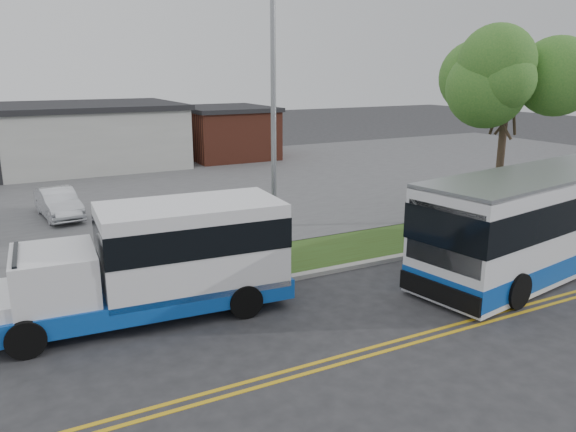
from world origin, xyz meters
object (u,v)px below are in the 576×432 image
tree_east (508,79)px  transit_bus (554,217)px  parked_car_a (58,203)px  streetlight_near (274,113)px  shuttle_bus (164,257)px

tree_east → transit_bus: (-2.58, -4.80, -4.48)m
transit_bus → parked_car_a: size_ratio=3.12×
streetlight_near → shuttle_bus: streetlight_near is taller
tree_east → transit_bus: bearing=-118.3°
streetlight_near → transit_bus: (8.42, -4.53, -3.51)m
shuttle_bus → transit_bus: size_ratio=0.65×
shuttle_bus → tree_east: bearing=12.8°
streetlight_near → tree_east: bearing=1.4°
streetlight_near → parked_car_a: (-5.97, 9.92, -4.47)m
shuttle_bus → transit_bus: transit_bus is taller
streetlight_near → parked_car_a: size_ratio=2.36×
shuttle_bus → parked_car_a: bearing=100.7°
shuttle_bus → transit_bus: 13.13m
transit_bus → parked_car_a: bearing=125.3°
streetlight_near → shuttle_bus: (-4.50, -2.18, -3.59)m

